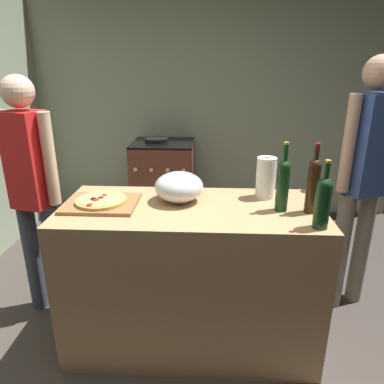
{
  "coord_description": "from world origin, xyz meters",
  "views": [
    {
      "loc": [
        0.08,
        -1.29,
        1.66
      ],
      "look_at": [
        -0.02,
        0.65,
        0.96
      ],
      "focal_mm": 33.25,
      "sensor_mm": 36.0,
      "label": 1
    }
  ],
  "objects_px": {
    "pizza": "(101,200)",
    "person_in_red": "(364,172)",
    "wine_bottle_dark": "(313,183)",
    "mixing_bowl": "(179,187)",
    "paper_towel_roll": "(266,178)",
    "wine_bottle_green": "(323,200)",
    "person_in_stripes": "(33,187)",
    "wine_bottle_amber": "(283,183)",
    "stove": "(164,183)"
  },
  "relations": [
    {
      "from": "pizza",
      "to": "stove",
      "type": "relative_size",
      "value": 0.3
    },
    {
      "from": "stove",
      "to": "person_in_red",
      "type": "bearing_deg",
      "value": -42.12
    },
    {
      "from": "mixing_bowl",
      "to": "stove",
      "type": "bearing_deg",
      "value": 100.57
    },
    {
      "from": "pizza",
      "to": "paper_towel_roll",
      "type": "height_order",
      "value": "paper_towel_roll"
    },
    {
      "from": "stove",
      "to": "wine_bottle_amber",
      "type": "bearing_deg",
      "value": -64.04
    },
    {
      "from": "wine_bottle_green",
      "to": "stove",
      "type": "height_order",
      "value": "wine_bottle_green"
    },
    {
      "from": "pizza",
      "to": "wine_bottle_dark",
      "type": "xyz_separation_m",
      "value": [
        1.15,
        -0.04,
        0.13
      ]
    },
    {
      "from": "wine_bottle_amber",
      "to": "person_in_stripes",
      "type": "bearing_deg",
      "value": 169.94
    },
    {
      "from": "wine_bottle_dark",
      "to": "stove",
      "type": "xyz_separation_m",
      "value": [
        -1.03,
        1.83,
        -0.62
      ]
    },
    {
      "from": "wine_bottle_dark",
      "to": "wine_bottle_amber",
      "type": "relative_size",
      "value": 1.0
    },
    {
      "from": "wine_bottle_dark",
      "to": "wine_bottle_green",
      "type": "relative_size",
      "value": 1.11
    },
    {
      "from": "wine_bottle_amber",
      "to": "stove",
      "type": "xyz_separation_m",
      "value": [
        -0.88,
        1.81,
        -0.61
      ]
    },
    {
      "from": "paper_towel_roll",
      "to": "person_in_stripes",
      "type": "height_order",
      "value": "person_in_stripes"
    },
    {
      "from": "stove",
      "to": "person_in_stripes",
      "type": "height_order",
      "value": "person_in_stripes"
    },
    {
      "from": "wine_bottle_dark",
      "to": "wine_bottle_amber",
      "type": "height_order",
      "value": "same"
    },
    {
      "from": "person_in_stripes",
      "to": "person_in_red",
      "type": "relative_size",
      "value": 0.94
    },
    {
      "from": "person_in_stripes",
      "to": "wine_bottle_amber",
      "type": "bearing_deg",
      "value": -10.06
    },
    {
      "from": "mixing_bowl",
      "to": "person_in_red",
      "type": "height_order",
      "value": "person_in_red"
    },
    {
      "from": "mixing_bowl",
      "to": "person_in_red",
      "type": "relative_size",
      "value": 0.16
    },
    {
      "from": "person_in_red",
      "to": "paper_towel_roll",
      "type": "bearing_deg",
      "value": -158.96
    },
    {
      "from": "pizza",
      "to": "wine_bottle_amber",
      "type": "height_order",
      "value": "wine_bottle_amber"
    },
    {
      "from": "pizza",
      "to": "wine_bottle_green",
      "type": "relative_size",
      "value": 0.84
    },
    {
      "from": "pizza",
      "to": "person_in_stripes",
      "type": "xyz_separation_m",
      "value": [
        -0.52,
        0.25,
        -0.02
      ]
    },
    {
      "from": "stove",
      "to": "paper_towel_roll",
      "type": "bearing_deg",
      "value": -62.91
    },
    {
      "from": "wine_bottle_dark",
      "to": "wine_bottle_green",
      "type": "xyz_separation_m",
      "value": [
        -0.0,
        -0.19,
        -0.02
      ]
    },
    {
      "from": "pizza",
      "to": "person_in_red",
      "type": "height_order",
      "value": "person_in_red"
    },
    {
      "from": "wine_bottle_amber",
      "to": "person_in_stripes",
      "type": "xyz_separation_m",
      "value": [
        -1.51,
        0.27,
        -0.14
      ]
    },
    {
      "from": "wine_bottle_dark",
      "to": "person_in_red",
      "type": "distance_m",
      "value": 0.67
    },
    {
      "from": "wine_bottle_dark",
      "to": "stove",
      "type": "distance_m",
      "value": 2.19
    },
    {
      "from": "pizza",
      "to": "mixing_bowl",
      "type": "distance_m",
      "value": 0.45
    },
    {
      "from": "wine_bottle_dark",
      "to": "mixing_bowl",
      "type": "bearing_deg",
      "value": 169.8
    },
    {
      "from": "mixing_bowl",
      "to": "stove",
      "type": "relative_size",
      "value": 0.3
    },
    {
      "from": "wine_bottle_dark",
      "to": "person_in_stripes",
      "type": "distance_m",
      "value": 1.7
    },
    {
      "from": "wine_bottle_green",
      "to": "pizza",
      "type": "bearing_deg",
      "value": 168.53
    },
    {
      "from": "paper_towel_roll",
      "to": "stove",
      "type": "bearing_deg",
      "value": 117.09
    },
    {
      "from": "mixing_bowl",
      "to": "paper_towel_roll",
      "type": "relative_size",
      "value": 1.14
    },
    {
      "from": "person_in_stripes",
      "to": "pizza",
      "type": "bearing_deg",
      "value": -25.67
    },
    {
      "from": "paper_towel_roll",
      "to": "stove",
      "type": "distance_m",
      "value": 1.9
    },
    {
      "from": "wine_bottle_amber",
      "to": "wine_bottle_green",
      "type": "distance_m",
      "value": 0.26
    },
    {
      "from": "paper_towel_roll",
      "to": "wine_bottle_green",
      "type": "distance_m",
      "value": 0.46
    },
    {
      "from": "wine_bottle_amber",
      "to": "paper_towel_roll",
      "type": "bearing_deg",
      "value": 106.26
    },
    {
      "from": "wine_bottle_green",
      "to": "person_in_red",
      "type": "relative_size",
      "value": 0.2
    },
    {
      "from": "wine_bottle_dark",
      "to": "person_in_stripes",
      "type": "xyz_separation_m",
      "value": [
        -1.67,
        0.29,
        -0.15
      ]
    },
    {
      "from": "wine_bottle_amber",
      "to": "person_in_stripes",
      "type": "height_order",
      "value": "person_in_stripes"
    },
    {
      "from": "stove",
      "to": "pizza",
      "type": "bearing_deg",
      "value": -93.68
    },
    {
      "from": "pizza",
      "to": "person_in_red",
      "type": "xyz_separation_m",
      "value": [
        1.61,
        0.44,
        0.06
      ]
    },
    {
      "from": "stove",
      "to": "mixing_bowl",
      "type": "bearing_deg",
      "value": -79.43
    },
    {
      "from": "pizza",
      "to": "mixing_bowl",
      "type": "height_order",
      "value": "mixing_bowl"
    },
    {
      "from": "mixing_bowl",
      "to": "person_in_stripes",
      "type": "distance_m",
      "value": 0.96
    },
    {
      "from": "paper_towel_roll",
      "to": "mixing_bowl",
      "type": "bearing_deg",
      "value": -169.87
    }
  ]
}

